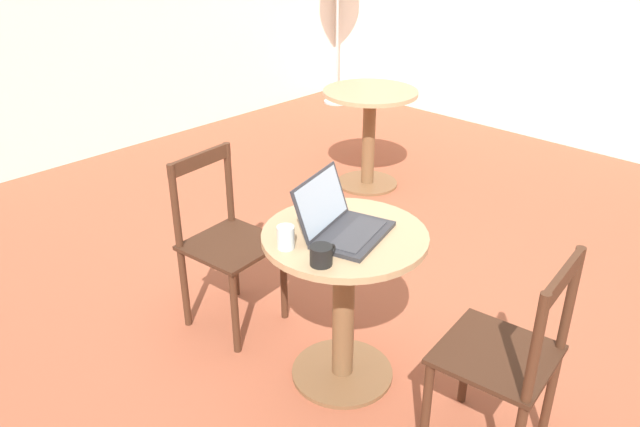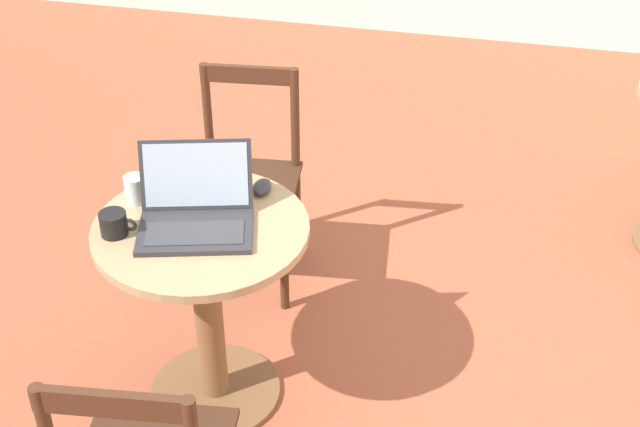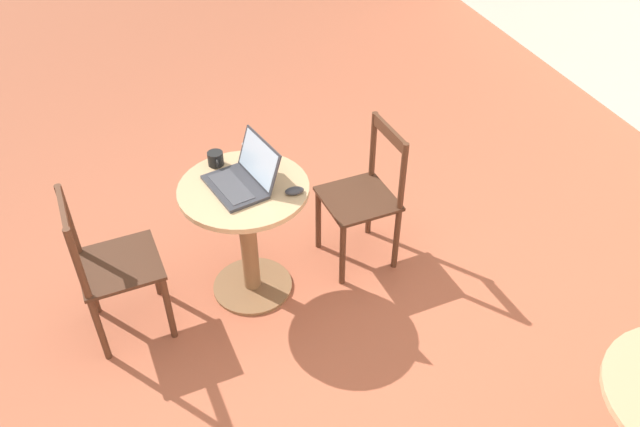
% 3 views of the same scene
% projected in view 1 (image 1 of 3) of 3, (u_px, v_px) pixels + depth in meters
% --- Properties ---
extents(ground_plane, '(16.00, 16.00, 0.00)m').
position_uv_depth(ground_plane, '(372.00, 314.00, 3.31)').
color(ground_plane, '#9E5138').
extents(cafe_table_near, '(0.69, 0.69, 0.74)m').
position_uv_depth(cafe_table_near, '(344.00, 281.00, 2.66)').
color(cafe_table_near, brown).
rests_on(cafe_table_near, ground_plane).
extents(cafe_table_mid, '(0.69, 0.69, 0.74)m').
position_uv_depth(cafe_table_mid, '(369.00, 121.00, 4.61)').
color(cafe_table_mid, brown).
rests_on(cafe_table_mid, ground_plane).
extents(chair_near_back, '(0.44, 0.44, 0.89)m').
position_uv_depth(chair_near_back, '(226.00, 243.00, 3.08)').
color(chair_near_back, '#472819').
rests_on(chair_near_back, ground_plane).
extents(chair_near_front, '(0.45, 0.45, 0.89)m').
position_uv_depth(chair_near_front, '(507.00, 360.00, 2.29)').
color(chair_near_front, '#472819').
rests_on(chair_near_front, ground_plane).
extents(laptop, '(0.42, 0.39, 0.23)m').
position_uv_depth(laptop, '(343.00, 224.00, 2.53)').
color(laptop, '#2D2D33').
rests_on(laptop, cafe_table_near).
extents(mouse, '(0.06, 0.10, 0.03)m').
position_uv_depth(mouse, '(325.00, 202.00, 2.79)').
color(mouse, '#2D2D33').
rests_on(mouse, cafe_table_near).
extents(mug, '(0.12, 0.09, 0.08)m').
position_uv_depth(mug, '(321.00, 255.00, 2.32)').
color(mug, black).
rests_on(mug, cafe_table_near).
extents(drinking_glass, '(0.07, 0.07, 0.09)m').
position_uv_depth(drinking_glass, '(286.00, 237.00, 2.43)').
color(drinking_glass, silver).
rests_on(drinking_glass, cafe_table_near).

